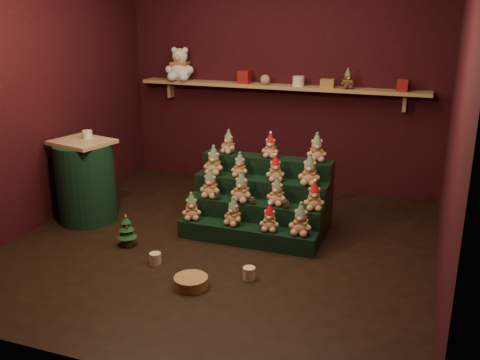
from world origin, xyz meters
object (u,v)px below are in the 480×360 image
at_px(snow_globe_b, 253,200).
at_px(brown_bear, 348,79).
at_px(mug_right, 249,273).
at_px(snow_globe_c, 286,204).
at_px(snow_globe_a, 217,196).
at_px(riser_tier_front, 247,235).
at_px(side_table, 86,181).
at_px(mug_left, 155,259).
at_px(mini_christmas_tree, 126,230).
at_px(white_bear, 180,60).
at_px(wicker_basket, 191,282).

bearing_deg(snow_globe_b, brown_bear, 68.52).
bearing_deg(mug_right, brown_bear, 81.34).
bearing_deg(mug_right, snow_globe_c, 83.99).
distance_m(snow_globe_a, mug_right, 1.11).
bearing_deg(riser_tier_front, side_table, 179.98).
bearing_deg(mug_left, snow_globe_b, 53.26).
bearing_deg(brown_bear, mug_right, -125.66).
bearing_deg(brown_bear, mini_christmas_tree, -155.17).
bearing_deg(white_bear, mug_left, -76.78).
height_order(mug_left, mug_right, mug_right).
distance_m(snow_globe_c, mini_christmas_tree, 1.57).
distance_m(mug_right, white_bear, 3.36).
xyz_separation_m(mug_right, brown_bear, (0.37, 2.41, 1.38)).
height_order(mug_right, brown_bear, brown_bear).
relative_size(side_table, white_bear, 1.70).
relative_size(riser_tier_front, snow_globe_a, 16.24).
height_order(side_table, mug_right, side_table).
bearing_deg(mini_christmas_tree, snow_globe_c, 22.70).
bearing_deg(snow_globe_c, snow_globe_a, 180.00).
distance_m(snow_globe_a, side_table, 1.46).
bearing_deg(brown_bear, side_table, -171.80).
bearing_deg(side_table, mug_right, -4.43).
bearing_deg(mini_christmas_tree, white_bear, 101.34).
xyz_separation_m(side_table, wicker_basket, (1.68, -0.97, -0.40)).
relative_size(wicker_basket, white_bear, 0.54).
height_order(snow_globe_c, mug_right, snow_globe_c).
distance_m(white_bear, brown_bear, 2.15).
xyz_separation_m(snow_globe_b, side_table, (-1.84, -0.16, 0.04)).
bearing_deg(snow_globe_b, mug_left, -126.74).
xyz_separation_m(mini_christmas_tree, mug_left, (0.45, -0.26, -0.11)).
bearing_deg(brown_bear, snow_globe_c, -127.04).
distance_m(snow_globe_a, brown_bear, 2.13).
bearing_deg(snow_globe_c, white_bear, 139.83).
relative_size(snow_globe_c, wicker_basket, 0.33).
height_order(snow_globe_a, white_bear, white_bear).
bearing_deg(mini_christmas_tree, brown_bear, 51.82).
height_order(riser_tier_front, snow_globe_c, snow_globe_c).
distance_m(riser_tier_front, white_bear, 2.75).
xyz_separation_m(snow_globe_c, side_table, (-2.18, -0.16, 0.04)).
xyz_separation_m(mug_right, white_bear, (-1.78, 2.41, 1.53)).
bearing_deg(snow_globe_a, mini_christmas_tree, -139.64).
bearing_deg(snow_globe_a, brown_bear, 57.46).
bearing_deg(riser_tier_front, mug_left, -132.27).
distance_m(riser_tier_front, wicker_basket, 0.98).
bearing_deg(mug_left, brown_bear, 62.63).
height_order(riser_tier_front, mini_christmas_tree, mini_christmas_tree).
bearing_deg(snow_globe_b, wicker_basket, -97.92).
bearing_deg(side_table, snow_globe_a, 19.60).
bearing_deg(riser_tier_front, wicker_basket, -98.85).
bearing_deg(snow_globe_a, mug_left, -106.49).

